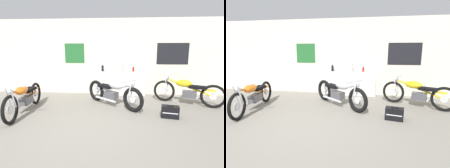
# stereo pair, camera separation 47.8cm
# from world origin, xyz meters

# --- Properties ---
(ground_plane) EXTENTS (24.00, 24.00, 0.00)m
(ground_plane) POSITION_xyz_m (0.00, 0.00, 0.00)
(ground_plane) COLOR gray
(wall_back) EXTENTS (10.00, 0.07, 2.80)m
(wall_back) POSITION_xyz_m (0.03, 3.14, 1.40)
(wall_back) COLOR beige
(wall_back) RESTS_ON ground_plane
(sill_counter) EXTENTS (1.99, 0.28, 0.89)m
(sill_counter) POSITION_xyz_m (0.65, 2.96, 0.44)
(sill_counter) COLOR silver
(sill_counter) RESTS_ON ground_plane
(bottle_leftmost) EXTENTS (0.09, 0.09, 0.27)m
(bottle_leftmost) POSITION_xyz_m (0.06, 2.92, 1.01)
(bottle_leftmost) COLOR black
(bottle_leftmost) RESTS_ON sill_counter
(bottle_left_center) EXTENTS (0.08, 0.08, 0.28)m
(bottle_left_center) POSITION_xyz_m (0.79, 2.97, 1.01)
(bottle_left_center) COLOR #B7B2A8
(bottle_left_center) RESTS_ON sill_counter
(bottle_center) EXTENTS (0.07, 0.07, 0.21)m
(bottle_center) POSITION_xyz_m (1.19, 2.93, 0.98)
(bottle_center) COLOR maroon
(bottle_center) RESTS_ON sill_counter
(motorcycle_silver) EXTENTS (1.76, 1.53, 0.85)m
(motorcycle_silver) POSITION_xyz_m (0.53, 1.61, 0.41)
(motorcycle_silver) COLOR black
(motorcycle_silver) RESTS_ON ground_plane
(motorcycle_orange) EXTENTS (0.64, 2.19, 0.87)m
(motorcycle_orange) POSITION_xyz_m (-1.80, 0.86, 0.42)
(motorcycle_orange) COLOR black
(motorcycle_orange) RESTS_ON ground_plane
(motorcycle_yellow) EXTENTS (1.92, 1.04, 0.88)m
(motorcycle_yellow) POSITION_xyz_m (2.82, 1.92, 0.43)
(motorcycle_yellow) COLOR black
(motorcycle_yellow) RESTS_ON ground_plane
(hard_case_black) EXTENTS (0.46, 0.31, 0.33)m
(hard_case_black) POSITION_xyz_m (2.03, 0.76, 0.15)
(hard_case_black) COLOR black
(hard_case_black) RESTS_ON ground_plane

